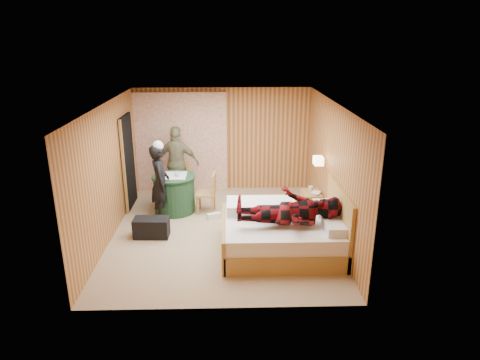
{
  "coord_description": "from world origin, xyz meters",
  "views": [
    {
      "loc": [
        0.14,
        -7.65,
        3.68
      ],
      "look_at": [
        0.35,
        0.04,
        1.05
      ],
      "focal_mm": 32.0,
      "sensor_mm": 36.0,
      "label": 1
    }
  ],
  "objects_px": {
    "duffel_bag": "(151,228)",
    "bed": "(285,233)",
    "round_table": "(174,193)",
    "man_at_table": "(177,163)",
    "nightstand": "(311,204)",
    "woman_standing": "(160,183)",
    "wall_lamp": "(319,161)",
    "chair_near": "(209,190)",
    "chair_far": "(179,177)",
    "man_on_bed": "(289,203)"
  },
  "relations": [
    {
      "from": "chair_near",
      "to": "woman_standing",
      "type": "bearing_deg",
      "value": -66.16
    },
    {
      "from": "chair_far",
      "to": "woman_standing",
      "type": "xyz_separation_m",
      "value": [
        -0.25,
        -1.13,
        0.26
      ]
    },
    {
      "from": "chair_near",
      "to": "wall_lamp",
      "type": "bearing_deg",
      "value": 82.84
    },
    {
      "from": "bed",
      "to": "duffel_bag",
      "type": "relative_size",
      "value": 3.24
    },
    {
      "from": "nightstand",
      "to": "duffel_bag",
      "type": "bearing_deg",
      "value": -164.01
    },
    {
      "from": "chair_far",
      "to": "man_on_bed",
      "type": "bearing_deg",
      "value": -32.06
    },
    {
      "from": "nightstand",
      "to": "woman_standing",
      "type": "height_order",
      "value": "woman_standing"
    },
    {
      "from": "round_table",
      "to": "man_on_bed",
      "type": "height_order",
      "value": "man_on_bed"
    },
    {
      "from": "bed",
      "to": "chair_near",
      "type": "distance_m",
      "value": 2.26
    },
    {
      "from": "wall_lamp",
      "to": "chair_far",
      "type": "distance_m",
      "value": 3.3
    },
    {
      "from": "chair_far",
      "to": "man_at_table",
      "type": "distance_m",
      "value": 0.33
    },
    {
      "from": "wall_lamp",
      "to": "chair_near",
      "type": "height_order",
      "value": "wall_lamp"
    },
    {
      "from": "man_at_table",
      "to": "nightstand",
      "type": "bearing_deg",
      "value": 168.06
    },
    {
      "from": "duffel_bag",
      "to": "bed",
      "type": "bearing_deg",
      "value": -11.89
    },
    {
      "from": "chair_near",
      "to": "man_on_bed",
      "type": "bearing_deg",
      "value": 41.47
    },
    {
      "from": "round_table",
      "to": "man_at_table",
      "type": "bearing_deg",
      "value": 90.0
    },
    {
      "from": "bed",
      "to": "woman_standing",
      "type": "distance_m",
      "value": 2.83
    },
    {
      "from": "nightstand",
      "to": "chair_near",
      "type": "height_order",
      "value": "chair_near"
    },
    {
      "from": "chair_far",
      "to": "woman_standing",
      "type": "bearing_deg",
      "value": -82.48
    },
    {
      "from": "nightstand",
      "to": "woman_standing",
      "type": "bearing_deg",
      "value": -178.31
    },
    {
      "from": "chair_near",
      "to": "man_at_table",
      "type": "height_order",
      "value": "man_at_table"
    },
    {
      "from": "wall_lamp",
      "to": "woman_standing",
      "type": "distance_m",
      "value": 3.23
    },
    {
      "from": "duffel_bag",
      "to": "nightstand",
      "type": "bearing_deg",
      "value": 17.98
    },
    {
      "from": "round_table",
      "to": "man_at_table",
      "type": "relative_size",
      "value": 0.54
    },
    {
      "from": "chair_far",
      "to": "chair_near",
      "type": "relative_size",
      "value": 1.05
    },
    {
      "from": "round_table",
      "to": "woman_standing",
      "type": "distance_m",
      "value": 0.6
    },
    {
      "from": "chair_far",
      "to": "man_on_bed",
      "type": "height_order",
      "value": "man_on_bed"
    },
    {
      "from": "woman_standing",
      "to": "bed",
      "type": "bearing_deg",
      "value": -131.97
    },
    {
      "from": "nightstand",
      "to": "chair_near",
      "type": "bearing_deg",
      "value": 173.95
    },
    {
      "from": "bed",
      "to": "nightstand",
      "type": "distance_m",
      "value": 1.71
    },
    {
      "from": "duffel_bag",
      "to": "chair_far",
      "type": "bearing_deg",
      "value": 82.33
    },
    {
      "from": "chair_near",
      "to": "man_at_table",
      "type": "distance_m",
      "value": 1.2
    },
    {
      "from": "round_table",
      "to": "man_at_table",
      "type": "distance_m",
      "value": 0.9
    },
    {
      "from": "nightstand",
      "to": "chair_far",
      "type": "relative_size",
      "value": 0.58
    },
    {
      "from": "chair_far",
      "to": "nightstand",
      "type": "bearing_deg",
      "value": 0.56
    },
    {
      "from": "wall_lamp",
      "to": "nightstand",
      "type": "xyz_separation_m",
      "value": [
        -0.04,
        0.28,
        -1.03
      ]
    },
    {
      "from": "man_at_table",
      "to": "chair_near",
      "type": "bearing_deg",
      "value": 140.08
    },
    {
      "from": "round_table",
      "to": "duffel_bag",
      "type": "bearing_deg",
      "value": -103.91
    },
    {
      "from": "duffel_bag",
      "to": "woman_standing",
      "type": "distance_m",
      "value": 1.04
    },
    {
      "from": "round_table",
      "to": "chair_near",
      "type": "bearing_deg",
      "value": -5.86
    },
    {
      "from": "chair_near",
      "to": "duffel_bag",
      "type": "xyz_separation_m",
      "value": [
        -1.07,
        -1.15,
        -0.33
      ]
    },
    {
      "from": "nightstand",
      "to": "woman_standing",
      "type": "xyz_separation_m",
      "value": [
        -3.15,
        -0.09,
        0.53
      ]
    },
    {
      "from": "nightstand",
      "to": "wall_lamp",
      "type": "bearing_deg",
      "value": -81.21
    },
    {
      "from": "chair_far",
      "to": "bed",
      "type": "bearing_deg",
      "value": -30.06
    },
    {
      "from": "bed",
      "to": "chair_near",
      "type": "relative_size",
      "value": 2.42
    },
    {
      "from": "round_table",
      "to": "woman_standing",
      "type": "xyz_separation_m",
      "value": [
        -0.23,
        -0.4,
        0.38
      ]
    },
    {
      "from": "duffel_bag",
      "to": "man_on_bed",
      "type": "height_order",
      "value": "man_on_bed"
    },
    {
      "from": "woman_standing",
      "to": "man_at_table",
      "type": "height_order",
      "value": "man_at_table"
    },
    {
      "from": "bed",
      "to": "chair_near",
      "type": "height_order",
      "value": "bed"
    },
    {
      "from": "wall_lamp",
      "to": "round_table",
      "type": "bearing_deg",
      "value": 168.81
    }
  ]
}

